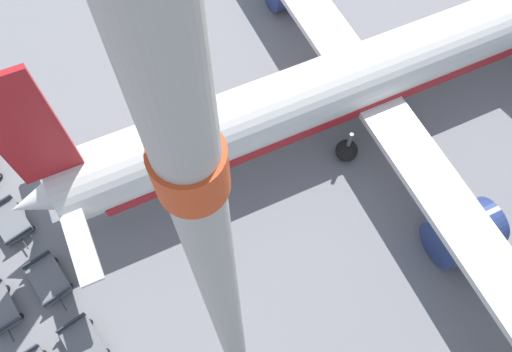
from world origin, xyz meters
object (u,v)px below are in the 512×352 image
Objects in this scene: airplane at (380,71)px; apron_light_mast at (227,320)px; baggage_dolly_row_mid_a_col_e at (84,345)px; baggage_dolly_row_mid_a_col_c at (11,222)px; baggage_dolly_row_mid_a_col_d at (49,280)px.

apron_light_mast is at bearing -53.33° from airplane.
baggage_dolly_row_mid_a_col_e is 0.12× the size of apron_light_mast.
baggage_dolly_row_mid_a_col_c is at bearing -170.23° from baggage_dolly_row_mid_a_col_e.
baggage_dolly_row_mid_a_col_d and baggage_dolly_row_mid_a_col_e have the same top height.
baggage_dolly_row_mid_a_col_e is at bearing -74.73° from airplane.
airplane is 12.95× the size of baggage_dolly_row_mid_a_col_c.
baggage_dolly_row_mid_a_col_d is 1.00× the size of baggage_dolly_row_mid_a_col_e.
airplane is 21.00m from baggage_dolly_row_mid_a_col_e.
airplane is 21.74m from baggage_dolly_row_mid_a_col_c.
apron_light_mast is (12.96, 7.22, 14.48)m from baggage_dolly_row_mid_a_col_c.
airplane is 21.38m from apron_light_mast.
baggage_dolly_row_mid_a_col_c is 7.96m from baggage_dolly_row_mid_a_col_e.
airplane reaches higher than baggage_dolly_row_mid_a_col_c.
baggage_dolly_row_mid_a_col_e is (5.49, -20.10, -2.57)m from airplane.
airplane is 1.55× the size of apron_light_mast.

